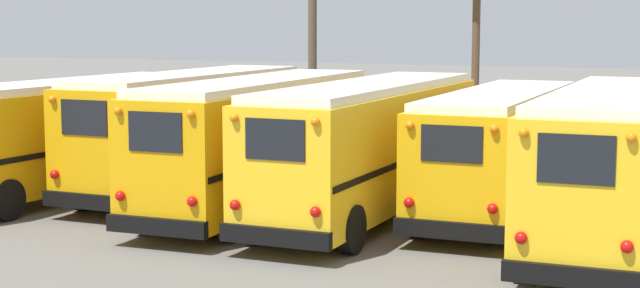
{
  "coord_description": "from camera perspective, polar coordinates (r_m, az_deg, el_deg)",
  "views": [
    {
      "loc": [
        10.03,
        -22.65,
        4.79
      ],
      "look_at": [
        0.0,
        -0.17,
        1.68
      ],
      "focal_mm": 55.0,
      "sensor_mm": 36.0,
      "label": 1
    }
  ],
  "objects": [
    {
      "name": "school_bus_1",
      "position": [
        27.59,
        -7.48,
        0.97
      ],
      "size": [
        2.52,
        9.78,
        3.36
      ],
      "color": "#E5A00C",
      "rests_on": "ground"
    },
    {
      "name": "school_bus_4",
      "position": [
        24.69,
        10.51,
        -0.18
      ],
      "size": [
        2.64,
        9.68,
        3.07
      ],
      "color": "#EAAA0F",
      "rests_on": "ground"
    },
    {
      "name": "school_bus_0",
      "position": [
        27.91,
        -14.33,
        0.65
      ],
      "size": [
        2.79,
        10.07,
        3.15
      ],
      "color": "#E5A00C",
      "rests_on": "ground"
    },
    {
      "name": "school_bus_2",
      "position": [
        25.01,
        -3.45,
        0.33
      ],
      "size": [
        2.74,
        10.41,
        3.33
      ],
      "color": "#E5A00C",
      "rests_on": "ground"
    },
    {
      "name": "school_bus_5",
      "position": [
        21.94,
        16.47,
        -0.93
      ],
      "size": [
        2.67,
        10.53,
        3.33
      ],
      "color": "yellow",
      "rests_on": "ground"
    },
    {
      "name": "school_bus_3",
      "position": [
        24.08,
        2.96,
        0.03
      ],
      "size": [
        2.53,
        10.77,
        3.29
      ],
      "color": "yellow",
      "rests_on": "ground"
    },
    {
      "name": "fence_line",
      "position": [
        32.41,
        5.84,
        0.43
      ],
      "size": [
        22.51,
        0.06,
        1.42
      ],
      "color": "#939399",
      "rests_on": "ground"
    },
    {
      "name": "ground_plane",
      "position": [
        25.23,
        0.16,
        -3.74
      ],
      "size": [
        160.0,
        160.0,
        0.0
      ],
      "primitive_type": "plane",
      "color": "#66635E"
    },
    {
      "name": "utility_pole",
      "position": [
        37.29,
        -0.44,
        6.35
      ],
      "size": [
        1.8,
        0.33,
        8.24
      ],
      "color": "brown",
      "rests_on": "ground"
    }
  ]
}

